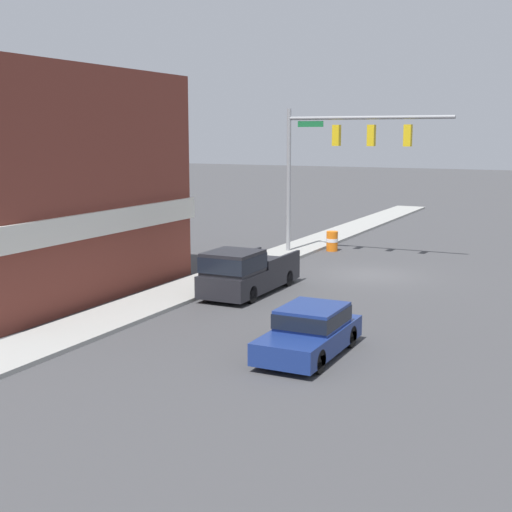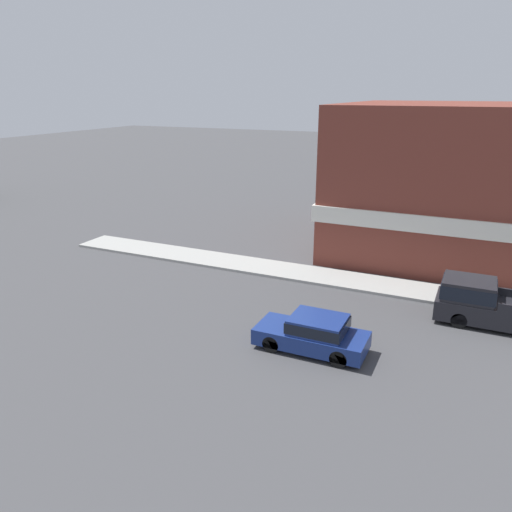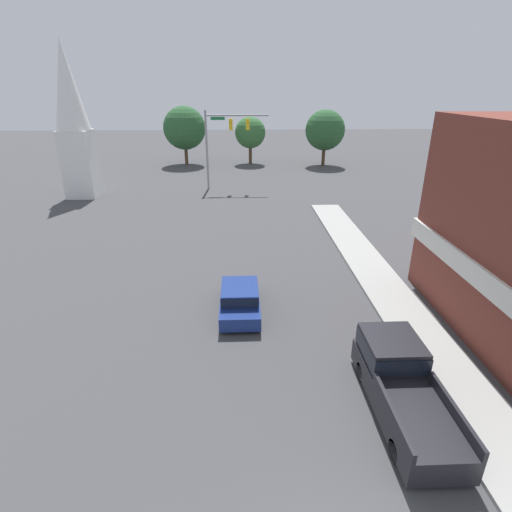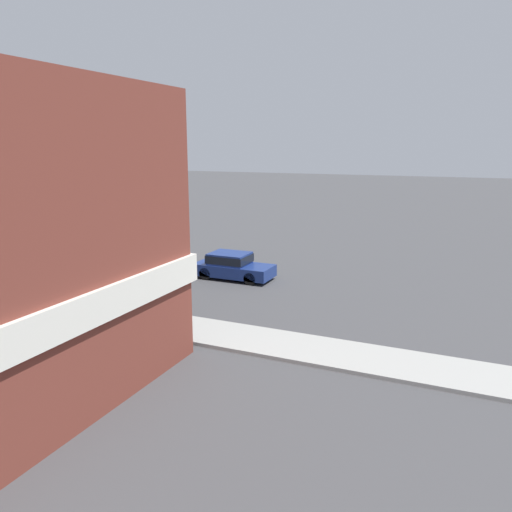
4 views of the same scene
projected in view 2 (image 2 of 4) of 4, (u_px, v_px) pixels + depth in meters
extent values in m
cylinder|color=black|center=(271.00, 344.00, 18.94)|extent=(0.22, 0.66, 0.66)
cylinder|color=black|center=(286.00, 327.00, 20.31)|extent=(0.22, 0.66, 0.66)
cylinder|color=black|center=(339.00, 359.00, 17.89)|extent=(0.22, 0.66, 0.66)
cylinder|color=black|center=(350.00, 340.00, 19.26)|extent=(0.22, 0.66, 0.66)
cube|color=navy|center=(311.00, 338.00, 19.05)|extent=(1.81, 4.24, 0.62)
cube|color=navy|center=(318.00, 325.00, 18.75)|extent=(1.66, 2.04, 0.60)
cube|color=black|center=(318.00, 325.00, 18.75)|extent=(1.68, 2.12, 0.42)
cylinder|color=black|center=(459.00, 320.00, 20.89)|extent=(0.22, 0.66, 0.66)
cylinder|color=black|center=(462.00, 305.00, 22.39)|extent=(0.22, 0.66, 0.66)
cube|color=black|center=(505.00, 313.00, 20.87)|extent=(1.96, 5.53, 0.85)
cube|color=black|center=(469.00, 289.00, 21.20)|extent=(1.86, 2.10, 0.85)
cube|color=black|center=(469.00, 289.00, 21.20)|extent=(1.88, 2.18, 0.59)
cube|color=brown|center=(443.00, 178.00, 30.57)|extent=(13.55, 11.83, 8.77)
cube|color=silver|center=(440.00, 199.00, 30.99)|extent=(13.85, 12.13, 0.90)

